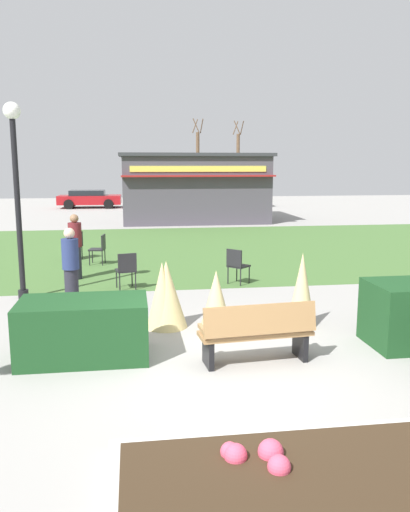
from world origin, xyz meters
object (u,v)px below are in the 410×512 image
tree_right_bg (238,165)px  tree_left_bg (198,165)px  person_standing (75,246)px  food_kiosk (193,187)px  parked_car_center_slot (171,198)px  parked_car_east_slot (238,197)px  cafe_chair_north (237,263)px  cafe_chair_center (126,268)px  parked_car_west_slot (89,198)px  cafe_chair_east (100,247)px  person_strolling (71,268)px  cafe_chair_west (75,243)px  lamppost_mid (16,178)px  park_bench (257,333)px

tree_right_bg → tree_left_bg: bearing=-162.2°
person_standing → tree_right_bg: bearing=-117.5°
food_kiosk → parked_car_center_slot: (-0.51, 9.04, -1.11)m
parked_car_east_slot → tree_left_bg: bearing=109.0°
cafe_chair_north → cafe_chair_center: bearing=-176.2°
cafe_chair_center → parked_car_center_slot: parked_car_center_slot is taller
parked_car_west_slot → tree_left_bg: (8.26, 6.15, 2.26)m
cafe_chair_east → person_strolling: bearing=-93.4°
cafe_chair_east → cafe_chair_north: 4.69m
cafe_chair_west → parked_car_center_slot: 20.24m
cafe_chair_center → parked_car_west_slot: parked_car_west_slot is taller
person_strolling → person_standing: (-0.21, 2.93, 0.00)m
cafe_chair_center → parked_car_center_slot: size_ratio=0.21×
cafe_chair_east → person_standing: (-0.50, -1.94, 0.33)m
lamppost_mid → tree_left_bg: tree_left_bg is taller
cafe_chair_west → tree_left_bg: 26.96m
cafe_chair_east → person_strolling: person_strolling is taller
cafe_chair_west → parked_car_east_slot: (9.29, 19.74, 0.12)m
park_bench → cafe_chair_west: (-3.57, 9.18, 0.05)m
cafe_chair_west → cafe_chair_north: bearing=-43.2°
cafe_chair_west → cafe_chair_north: 5.92m
tree_left_bg → tree_right_bg: 3.74m
person_standing → park_bench: bearing=109.0°
cafe_chair_east → parked_car_west_slot: bearing=95.2°
cafe_chair_east → parked_car_east_slot: parked_car_east_slot is taller
person_strolling → parked_car_west_slot: bearing=-27.6°
cafe_chair_north → parked_car_west_slot: (-5.39, 23.79, 0.12)m
cafe_chair_east → tree_right_bg: (9.92, 27.96, 2.35)m
cafe_chair_center → cafe_chair_north: 2.70m
park_bench → cafe_chair_center: (-1.96, 4.95, 0.05)m
food_kiosk → parked_car_east_slot: 10.07m
food_kiosk → person_strolling: 17.11m
park_bench → cafe_chair_east: (-2.76, 8.24, 0.05)m
park_bench → parked_car_center_slot: (0.92, 28.91, 0.16)m
cafe_chair_east → cafe_chair_center: (0.80, -3.29, 0.00)m
cafe_chair_center → person_strolling: (-1.10, -1.57, 0.33)m
cafe_chair_north → tree_right_bg: tree_right_bg is taller
food_kiosk → cafe_chair_north: food_kiosk is taller
cafe_chair_west → tree_left_bg: bearing=74.5°
park_bench → lamppost_mid: 6.49m
tree_left_bg → cafe_chair_center: bearing=-100.5°
park_bench → person_standing: person_standing is taller
person_strolling → tree_left_bg: 32.44m
lamppost_mid → cafe_chair_west: lamppost_mid is taller
cafe_chair_west → tree_left_bg: (7.18, 25.88, 2.37)m
lamppost_mid → person_standing: bearing=62.8°
cafe_chair_north → person_standing: bearing=163.5°
person_standing → tree_right_bg: (10.42, 29.90, 2.02)m
parked_car_center_slot → parked_car_east_slot: bearing=0.1°
park_bench → parked_car_east_slot: parked_car_east_slot is taller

